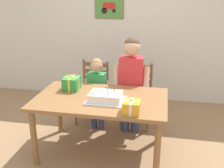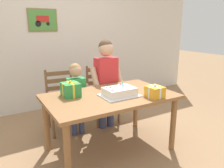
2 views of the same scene
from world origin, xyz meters
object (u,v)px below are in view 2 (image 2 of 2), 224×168
chair_right (102,94)px  child_older (106,76)px  gift_box_red_large (71,90)px  child_younger (76,93)px  dining_table (110,102)px  chair_left (62,100)px  gift_box_beside_cake (155,92)px  birthday_cake (119,92)px

chair_right → child_older: (-0.06, -0.26, 0.36)m
gift_box_red_large → child_younger: 0.49m
dining_table → chair_left: bearing=111.3°
gift_box_beside_cake → child_older: child_older is taller
dining_table → chair_right: 0.94m
birthday_cake → chair_right: (0.26, 0.95, -0.32)m
child_older → chair_right: bearing=77.5°
chair_left → chair_right: (0.67, 0.00, 0.00)m
chair_right → gift_box_red_large: bearing=-139.1°
dining_table → birthday_cake: birthday_cake is taller
dining_table → gift_box_red_large: bearing=155.0°
chair_left → birthday_cake: bearing=-66.5°
gift_box_red_large → child_older: 0.81m
chair_right → birthday_cake: bearing=-105.4°
birthday_cake → child_younger: child_younger is taller
chair_right → child_older: size_ratio=0.68×
chair_right → child_younger: child_younger is taller
dining_table → child_older: (0.28, 0.60, 0.18)m
dining_table → chair_right: size_ratio=1.68×
birthday_cake → child_older: size_ratio=0.32×
chair_left → child_older: child_older is taller
gift_box_beside_cake → child_older: 0.95m
chair_left → dining_table: bearing=-68.7°
gift_box_beside_cake → child_younger: 1.13m
chair_right → child_younger: size_ratio=0.88×
dining_table → birthday_cake: size_ratio=3.51×
birthday_cake → child_older: (0.20, 0.69, 0.04)m
dining_table → gift_box_red_large: (-0.42, 0.20, 0.17)m
chair_left → child_older: (0.61, -0.26, 0.36)m
chair_left → child_older: size_ratio=0.68×
chair_left → chair_right: same height
child_younger → gift_box_red_large: bearing=-119.1°
dining_table → child_older: size_ratio=1.14×
chair_left → chair_right: size_ratio=1.00×
chair_right → child_older: child_older is taller
dining_table → gift_box_beside_cake: gift_box_beside_cake is taller
gift_box_beside_cake → chair_right: chair_right is taller
dining_table → child_younger: size_ratio=1.47×
birthday_cake → gift_box_beside_cake: size_ratio=2.28×
chair_right → child_younger: (-0.54, -0.26, 0.17)m
chair_right → child_older: 0.44m
birthday_cake → child_younger: size_ratio=0.42×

